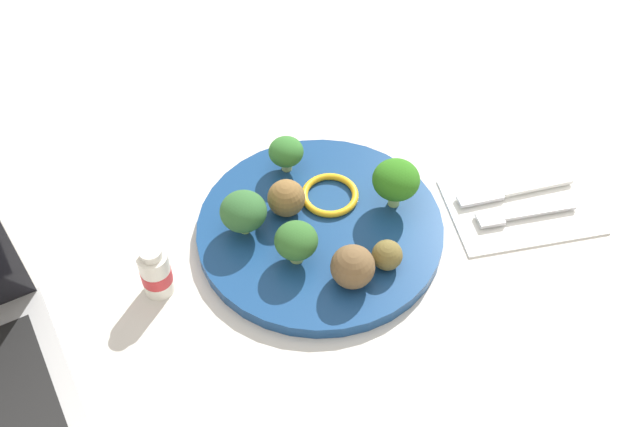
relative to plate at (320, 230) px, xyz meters
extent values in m
plane|color=silver|center=(0.00, 0.00, -0.01)|extent=(4.00, 4.00, 0.00)
cylinder|color=navy|center=(0.00, 0.00, 0.00)|extent=(0.28, 0.28, 0.02)
cylinder|color=#8FC366|center=(0.08, -0.01, 0.01)|extent=(0.01, 0.01, 0.01)
ellipsoid|color=#326532|center=(0.08, -0.01, 0.04)|extent=(0.05, 0.05, 0.04)
cylinder|color=#A1BE79|center=(0.02, -0.09, 0.01)|extent=(0.01, 0.01, 0.01)
ellipsoid|color=#33712E|center=(0.02, -0.09, 0.04)|extent=(0.04, 0.04, 0.03)
cylinder|color=#97BB67|center=(0.03, 0.04, 0.01)|extent=(0.02, 0.02, 0.01)
ellipsoid|color=#32672B|center=(0.03, 0.04, 0.04)|extent=(0.05, 0.05, 0.04)
cylinder|color=#A9CC79|center=(-0.09, -0.02, 0.02)|extent=(0.01, 0.01, 0.02)
ellipsoid|color=#2E731B|center=(-0.09, -0.02, 0.05)|extent=(0.05, 0.05, 0.04)
sphere|color=brown|center=(-0.06, 0.07, 0.02)|extent=(0.03, 0.03, 0.03)
sphere|color=brown|center=(-0.02, 0.08, 0.03)|extent=(0.05, 0.05, 0.05)
sphere|color=brown|center=(0.03, -0.03, 0.03)|extent=(0.04, 0.04, 0.04)
torus|color=yellow|center=(-0.02, -0.04, 0.01)|extent=(0.09, 0.09, 0.01)
cube|color=white|center=(-0.24, 0.00, -0.01)|extent=(0.17, 0.13, 0.01)
cube|color=silver|center=(-0.26, 0.01, 0.00)|extent=(0.09, 0.02, 0.01)
cube|color=silver|center=(-0.20, 0.02, 0.00)|extent=(0.03, 0.02, 0.01)
cube|color=white|center=(-0.27, -0.02, 0.00)|extent=(0.09, 0.02, 0.01)
cube|color=silver|center=(-0.20, -0.02, 0.00)|extent=(0.06, 0.02, 0.01)
cylinder|color=white|center=(0.18, 0.05, 0.02)|extent=(0.03, 0.03, 0.06)
cylinder|color=red|center=(0.18, 0.05, 0.02)|extent=(0.03, 0.03, 0.02)
cylinder|color=silver|center=(0.18, 0.05, 0.05)|extent=(0.02, 0.02, 0.01)
camera|label=1|loc=(0.09, 0.56, 0.68)|focal=43.46mm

